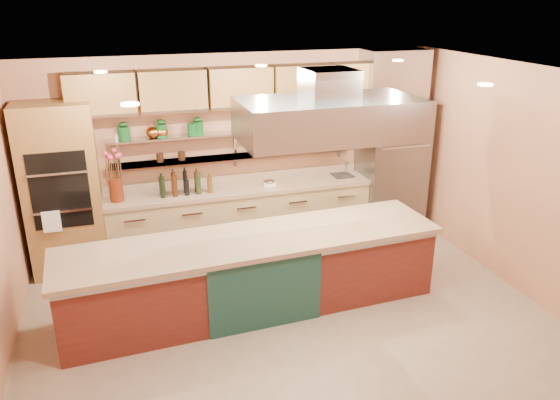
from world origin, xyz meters
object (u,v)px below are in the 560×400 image
object	(u,v)px
copper_kettle	(153,132)
flower_vase	(116,190)
island	(253,273)
green_canister	(192,129)
refrigerator	(391,166)
kitchen_scale	(269,182)

from	to	relation	value
copper_kettle	flower_vase	bearing A→B (deg)	-158.53
copper_kettle	island	bearing A→B (deg)	-64.94
green_canister	flower_vase	bearing A→B (deg)	-168.68
flower_vase	green_canister	world-z (taller)	green_canister
refrigerator	kitchen_scale	bearing A→B (deg)	179.71
kitchen_scale	green_canister	bearing A→B (deg)	-173.68
refrigerator	kitchen_scale	distance (m)	1.99
refrigerator	island	world-z (taller)	refrigerator
island	copper_kettle	size ratio (longest dim) A/B	22.75
kitchen_scale	copper_kettle	xyz separation A→B (m)	(-1.58, 0.22, 0.81)
island	copper_kettle	xyz separation A→B (m)	(-0.89, 1.90, 1.34)
green_canister	kitchen_scale	bearing A→B (deg)	-11.89
island	kitchen_scale	distance (m)	1.89
island	copper_kettle	distance (m)	2.48
flower_vase	kitchen_scale	distance (m)	2.15
kitchen_scale	refrigerator	bearing A→B (deg)	17.92
flower_vase	copper_kettle	size ratio (longest dim) A/B	1.65
island	green_canister	distance (m)	2.35
copper_kettle	green_canister	xyz separation A→B (m)	(0.54, 0.00, 0.00)
refrigerator	flower_vase	size ratio (longest dim) A/B	6.62
island	flower_vase	size ratio (longest dim) A/B	13.80
green_canister	copper_kettle	bearing A→B (deg)	180.00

